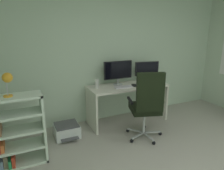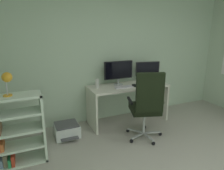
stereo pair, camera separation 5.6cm
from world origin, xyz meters
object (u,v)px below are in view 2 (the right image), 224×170
(keyboard, at_px, (124,87))
(desktop_speaker, at_px, (97,84))
(bookshelf, at_px, (4,134))
(monitor_secondary, at_px, (148,70))
(monitor_main, at_px, (118,71))
(computer_mouse, at_px, (135,85))
(desk_lamp, at_px, (7,79))
(office_chair, at_px, (147,104))
(desk, at_px, (128,95))
(printer, at_px, (67,130))

(keyboard, height_order, desktop_speaker, desktop_speaker)
(desktop_speaker, height_order, bookshelf, bookshelf)
(monitor_secondary, bearing_deg, monitor_main, -179.99)
(monitor_main, height_order, keyboard, monitor_main)
(desktop_speaker, bearing_deg, computer_mouse, -14.17)
(monitor_main, bearing_deg, desk_lamp, -159.93)
(monitor_secondary, xyz_separation_m, office_chair, (-0.57, -0.88, -0.35))
(desk, relative_size, desktop_speaker, 9.02)
(desk, distance_m, bookshelf, 2.23)
(monitor_main, distance_m, keyboard, 0.35)
(bookshelf, bearing_deg, computer_mouse, 11.68)
(desktop_speaker, bearing_deg, monitor_secondary, 2.45)
(office_chair, height_order, desk_lamp, desk_lamp)
(printer, bearing_deg, desk_lamp, -149.59)
(desk_lamp, bearing_deg, office_chair, -5.73)
(office_chair, xyz_separation_m, printer, (-1.17, 0.66, -0.53))
(keyboard, distance_m, office_chair, 0.67)
(monitor_main, relative_size, computer_mouse, 5.75)
(monitor_main, xyz_separation_m, printer, (-1.09, -0.22, -0.91))
(monitor_secondary, xyz_separation_m, bookshelf, (-2.66, -0.68, -0.53))
(monitor_secondary, relative_size, desk_lamp, 1.62)
(desk, height_order, printer, desk)
(keyboard, height_order, bookshelf, bookshelf)
(monitor_secondary, relative_size, computer_mouse, 4.99)
(bookshelf, bearing_deg, office_chair, -5.37)
(printer, bearing_deg, monitor_main, 11.64)
(monitor_secondary, height_order, desk_lamp, desk_lamp)
(desk, height_order, monitor_main, monitor_main)
(desk_lamp, relative_size, printer, 0.67)
(computer_mouse, bearing_deg, desk, 124.61)
(desk, relative_size, keyboard, 4.51)
(desk, distance_m, office_chair, 0.78)
(monitor_main, xyz_separation_m, desktop_speaker, (-0.46, -0.05, -0.19))
(desk_lamp, height_order, printer, desk_lamp)
(monitor_main, height_order, printer, monitor_main)
(bookshelf, height_order, desk_lamp, desk_lamp)
(office_chair, xyz_separation_m, desk_lamp, (-1.95, 0.20, 0.56))
(monitor_main, distance_m, bookshelf, 2.19)
(monitor_secondary, xyz_separation_m, printer, (-1.75, -0.22, -0.88))
(office_chair, distance_m, printer, 1.44)
(office_chair, bearing_deg, monitor_main, 95.47)
(monitor_main, xyz_separation_m, desk_lamp, (-1.87, -0.68, 0.18))
(bookshelf, bearing_deg, desktop_speaker, 22.38)
(keyboard, xyz_separation_m, computer_mouse, (0.23, 0.00, 0.01))
(monitor_main, relative_size, keyboard, 1.69)
(desk, distance_m, computer_mouse, 0.25)
(computer_mouse, height_order, office_chair, office_chair)
(office_chair, bearing_deg, computer_mouse, 77.16)
(desk, xyz_separation_m, printer, (-1.25, -0.12, -0.44))
(desk, bearing_deg, monitor_main, 145.49)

